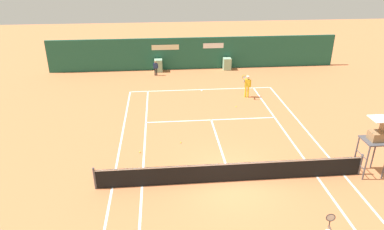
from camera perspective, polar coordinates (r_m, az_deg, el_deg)
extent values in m
plane|color=#C67042|center=(16.23, 6.39, -10.61)|extent=(80.00, 80.00, 0.00)
cube|color=white|center=(26.50, 1.52, 4.15)|extent=(10.60, 0.10, 0.01)
cube|color=white|center=(16.12, -12.81, -11.42)|extent=(0.10, 23.40, 0.01)
cube|color=white|center=(15.98, -8.10, -11.33)|extent=(0.10, 23.40, 0.01)
cube|color=white|center=(17.41, 19.58, -9.36)|extent=(0.10, 23.40, 0.01)
cube|color=white|center=(17.97, 23.41, -8.90)|extent=(0.10, 23.40, 0.01)
cube|color=white|center=(21.66, 3.14, -0.80)|extent=(8.00, 0.10, 0.01)
cube|color=white|center=(18.87, 4.52, -5.00)|extent=(0.10, 6.40, 0.01)
cube|color=white|center=(26.36, 1.56, 4.04)|extent=(0.10, 0.24, 0.01)
cylinder|color=#4C4C51|center=(15.93, -15.52, -9.88)|extent=(0.10, 0.10, 1.07)
cylinder|color=#4C4C51|center=(18.03, 25.67, -7.24)|extent=(0.10, 0.10, 1.07)
cube|color=black|center=(15.96, 6.47, -9.22)|extent=(12.00, 0.03, 0.95)
cube|color=white|center=(15.71, 6.54, -7.88)|extent=(12.00, 0.04, 0.06)
cube|color=#1E5642|center=(31.10, 0.40, 9.99)|extent=(25.00, 0.24, 2.76)
cube|color=beige|center=(30.67, -4.35, 10.90)|extent=(2.34, 0.02, 0.44)
cube|color=white|center=(30.99, 3.48, 11.17)|extent=(1.78, 0.02, 0.44)
cube|color=#8CB793|center=(30.66, -5.47, 8.00)|extent=(0.67, 0.70, 1.06)
cube|color=#8CB793|center=(31.20, 5.70, 8.26)|extent=(0.66, 0.70, 1.03)
cylinder|color=#47474C|center=(17.56, 26.42, -7.05)|extent=(0.07, 0.07, 1.72)
cylinder|color=#47474C|center=(18.21, 25.04, -5.60)|extent=(0.07, 0.07, 1.72)
cylinder|color=#47474C|center=(18.67, 27.44, -5.36)|extent=(0.07, 0.07, 1.72)
cylinder|color=#47474C|center=(18.05, 25.51, -7.25)|extent=(0.04, 0.81, 0.04)
cylinder|color=#47474C|center=(17.80, 25.81, -5.84)|extent=(0.04, 0.81, 0.04)
cube|color=#47474C|center=(17.71, 27.50, -3.70)|extent=(1.00, 1.00, 0.06)
cube|color=olive|center=(17.61, 27.64, -3.04)|extent=(0.52, 0.56, 0.40)
cube|color=olive|center=(17.62, 28.68, -1.90)|extent=(0.06, 0.56, 0.45)
cube|color=white|center=(17.27, 28.19, -0.54)|extent=(0.76, 0.80, 0.04)
cylinder|color=yellow|center=(25.23, 9.08, 3.71)|extent=(0.13, 0.13, 0.79)
cylinder|color=yellow|center=(25.24, 8.67, 3.74)|extent=(0.13, 0.13, 0.79)
cube|color=yellow|center=(25.00, 8.98, 5.17)|extent=(0.40, 0.29, 0.56)
sphere|color=beige|center=(24.88, 9.03, 6.01)|extent=(0.22, 0.22, 0.22)
cylinder|color=white|center=(24.85, 9.05, 6.19)|extent=(0.21, 0.21, 0.06)
cylinder|color=yellow|center=(25.01, 9.47, 5.04)|extent=(0.08, 0.08, 0.54)
cylinder|color=beige|center=(24.68, 8.47, 5.50)|extent=(0.23, 0.54, 0.08)
cylinder|color=black|center=(24.39, 8.45, 5.54)|extent=(0.03, 0.03, 0.22)
torus|color=yellow|center=(24.31, 8.48, 6.10)|extent=(0.30, 0.11, 0.30)
cylinder|color=silver|center=(24.31, 8.48, 6.10)|extent=(0.25, 0.08, 0.26)
cylinder|color=black|center=(12.76, 21.41, -16.10)|extent=(0.03, 0.03, 0.22)
torus|color=black|center=(12.60, 21.59, -15.23)|extent=(0.30, 0.07, 0.30)
cylinder|color=silver|center=(12.60, 21.59, -15.23)|extent=(0.26, 0.04, 0.26)
cylinder|color=black|center=(29.68, -5.75, 6.98)|extent=(0.10, 0.10, 0.63)
cylinder|color=black|center=(29.69, -6.02, 6.97)|extent=(0.10, 0.10, 0.63)
cube|color=navy|center=(29.53, -5.93, 7.96)|extent=(0.29, 0.17, 0.44)
sphere|color=#8C664C|center=(29.44, -5.96, 8.52)|extent=(0.17, 0.17, 0.17)
cylinder|color=navy|center=(29.53, -5.59, 7.91)|extent=(0.07, 0.07, 0.42)
cylinder|color=navy|center=(29.55, -6.27, 7.89)|extent=(0.07, 0.07, 0.42)
sphere|color=#CCE033|center=(19.07, -1.85, -4.48)|extent=(0.07, 0.07, 0.07)
sphere|color=#CCE033|center=(18.38, -8.44, -5.97)|extent=(0.07, 0.07, 0.07)
sphere|color=#CCE033|center=(23.63, 7.16, 1.38)|extent=(0.07, 0.07, 0.07)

